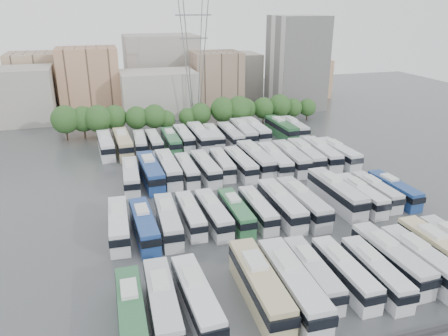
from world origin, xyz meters
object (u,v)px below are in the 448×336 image
object	(u,v)px
bus_r3_s5	(184,137)
bus_r0_s9	(391,258)
bus_r0_s8	(375,272)
bus_r2_s2	(150,171)
bus_r1_s4	(213,213)
electricity_pylon	(194,49)
bus_r3_s13	(294,128)
bus_r2_s4	(187,169)
bus_r2_s11	(306,155)
bus_r0_s0	(131,312)
bus_r1_s10	(336,192)
bus_r1_s7	(281,204)
bus_r1_s8	(302,202)
bus_r1_s0	(119,224)
bus_r1_s11	(361,195)
bus_r3_s7	(214,136)
bus_r2_s13	(338,153)
apartment_tower	(297,63)
bus_r1_s2	(168,220)
bus_r3_s1	(123,143)
bus_r1_s13	(394,190)
bus_r2_s12	(321,153)
bus_r0_s4	(260,285)
bus_r0_s5	(292,284)
bus_r3_s12	(281,128)
bus_r1_s6	(258,209)
bus_r1_s12	(376,191)
bus_r2_s8	(256,159)
bus_r2_s10	(291,158)
bus_r3_s8	(231,135)
bus_r2_s3	(168,168)
bus_r3_s0	(106,145)
bus_r1_s3	(191,215)
bus_r2_s9	(275,160)
bus_r3_s3	(154,142)
bus_r1_s1	(144,225)
bus_r0_s2	(197,298)
bus_r2_s7	(241,164)
bus_r1_s5	(236,212)
bus_r3_s10	(255,130)
bus_r2_s1	(131,176)
bus_r3_s2	(140,143)
bus_r3_s4	(171,141)
bus_r0_s1	(163,303)

from	to	relation	value
bus_r3_s5	bus_r0_s9	bearing A→B (deg)	-76.66
bus_r0_s8	bus_r2_s2	xyz separation A→B (m)	(-19.94, 36.70, 0.31)
bus_r1_s4	electricity_pylon	bearing A→B (deg)	77.33
bus_r0_s9	bus_r3_s13	bearing A→B (deg)	74.18
bus_r2_s4	bus_r2_s11	size ratio (longest dim) A/B	0.86
bus_r0_s0	bus_r1_s10	bearing A→B (deg)	30.79
bus_r1_s7	bus_r1_s8	xyz separation A→B (m)	(3.23, -0.31, 0.04)
bus_r1_s0	bus_r2_s11	distance (m)	40.44
bus_r1_s10	bus_r1_s11	size ratio (longest dim) A/B	1.18
bus_r3_s7	bus_r2_s13	bearing A→B (deg)	-40.15
bus_r0_s8	bus_r1_s7	bearing A→B (deg)	101.59
apartment_tower	bus_r1_s2	distance (m)	81.64
bus_r3_s1	bus_r3_s13	world-z (taller)	bus_r3_s1
bus_r1_s13	bus_r2_s12	bearing A→B (deg)	97.07
bus_r0_s4	bus_r2_s2	world-z (taller)	bus_r0_s4
bus_r0_s5	bus_r3_s12	xyz separation A→B (m)	(22.96, 55.83, -0.09)
bus_r1_s2	bus_r1_s6	distance (m)	13.03
bus_r0_s5	bus_r3_s13	bearing A→B (deg)	66.16
bus_r1_s12	bus_r2_s8	bearing A→B (deg)	125.28
bus_r3_s1	bus_r2_s10	bearing A→B (deg)	-33.34
bus_r0_s0	bus_r3_s8	xyz separation A→B (m)	(26.43, 53.02, 0.15)
bus_r2_s3	bus_r3_s5	world-z (taller)	bus_r2_s3
bus_r1_s12	bus_r3_s0	distance (m)	53.55
apartment_tower	bus_r3_s12	world-z (taller)	apartment_tower
bus_r1_s3	bus_r2_s9	xyz separation A→B (m)	(19.68, 16.73, 0.32)
bus_r2_s8	electricity_pylon	bearing A→B (deg)	93.16
bus_r0_s0	bus_r2_s8	xyz separation A→B (m)	(26.26, 36.53, 0.33)
bus_r1_s8	bus_r2_s11	size ratio (longest dim) A/B	1.01
bus_r3_s0	bus_r3_s3	world-z (taller)	bus_r3_s0
electricity_pylon	bus_r1_s1	xyz separation A→B (m)	(-20.11, -56.84, -16.85)
bus_r0_s2	bus_r0_s9	xyz separation A→B (m)	(23.19, 0.75, 0.03)
bus_r1_s8	bus_r2_s11	xyz separation A→B (m)	(9.92, 18.98, -0.03)
bus_r0_s0	bus_r2_s7	world-z (taller)	bus_r2_s7
bus_r1_s4	bus_r2_s2	distance (m)	19.11
bus_r1_s5	bus_r2_s11	distance (m)	27.27
bus_r3_s1	bus_r3_s10	xyz separation A→B (m)	(29.80, 1.32, -0.04)
bus_r1_s1	bus_r1_s2	distance (m)	3.30
bus_r0_s9	bus_r2_s1	size ratio (longest dim) A/B	1.02
bus_r1_s13	bus_r1_s4	bearing A→B (deg)	177.76
bus_r0_s8	bus_r1_s6	bearing A→B (deg)	111.89
bus_r3_s2	bus_r3_s4	bearing A→B (deg)	-6.45
bus_r3_s2	bus_r1_s13	bearing A→B (deg)	-42.92
bus_r1_s0	bus_r1_s2	xyz separation A→B (m)	(6.51, -0.77, 0.00)
bus_r3_s1	bus_r3_s13	xyz separation A→B (m)	(39.64, 1.57, -0.25)
bus_r1_s12	bus_r1_s1	bearing A→B (deg)	-179.27
bus_r1_s8	bus_r3_s3	distance (m)	40.40
bus_r0_s1	bus_r3_s0	bearing A→B (deg)	95.16
bus_r1_s0	bus_r2_s1	distance (m)	17.14
bus_r1_s0	bus_r2_s9	size ratio (longest dim) A/B	0.92
bus_r1_s13	bus_r1_s0	bearing A→B (deg)	177.17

